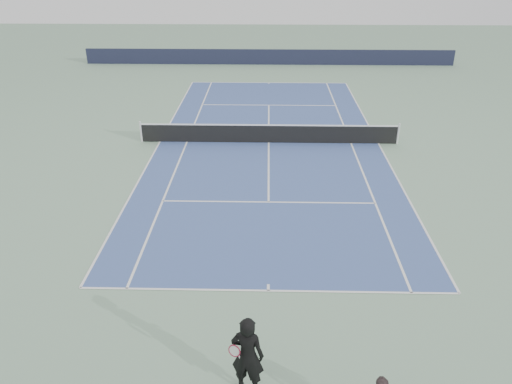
{
  "coord_description": "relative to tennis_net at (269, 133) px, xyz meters",
  "views": [
    {
      "loc": [
        -0.08,
        -23.46,
        9.03
      ],
      "look_at": [
        -0.45,
        -7.71,
        1.1
      ],
      "focal_mm": 35.0,
      "sensor_mm": 36.0,
      "label": 1
    }
  ],
  "objects": [
    {
      "name": "tennis_player",
      "position": [
        -0.46,
        -15.41,
        0.51
      ],
      "size": [
        0.88,
        0.7,
        2.03
      ],
      "color": "black",
      "rests_on": "ground"
    },
    {
      "name": "tennis_net",
      "position": [
        0.0,
        0.0,
        0.0
      ],
      "size": [
        12.9,
        0.1,
        1.07
      ],
      "color": "silver",
      "rests_on": "ground"
    },
    {
      "name": "windscreen_far",
      "position": [
        0.0,
        17.88,
        0.1
      ],
      "size": [
        30.0,
        0.25,
        1.2
      ],
      "primitive_type": "cube",
      "color": "black",
      "rests_on": "ground"
    },
    {
      "name": "court_surface",
      "position": [
        0.0,
        0.0,
        -0.5
      ],
      "size": [
        10.97,
        23.77,
        0.01
      ],
      "primitive_type": "cube",
      "color": "#3C5490",
      "rests_on": "ground"
    },
    {
      "name": "ground",
      "position": [
        0.0,
        0.0,
        -0.5
      ],
      "size": [
        80.0,
        80.0,
        0.0
      ],
      "primitive_type": "plane",
      "color": "gray"
    }
  ]
}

